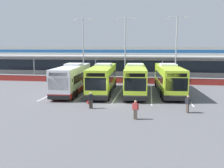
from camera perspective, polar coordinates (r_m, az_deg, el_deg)
name	(u,v)px	position (r m, az deg, el deg)	size (l,w,h in m)	color
ground_plane	(112,103)	(25.99, 0.08, -4.51)	(200.00, 200.00, 0.00)	#56565B
terminal_building	(131,61)	(52.13, 4.62, 5.49)	(70.00, 13.00, 6.00)	#B7B7B2
red_barrier_wall	(126,80)	(40.06, 3.24, 0.99)	(60.00, 0.40, 1.10)	maroon
coach_bus_leftmost	(73,79)	(32.29, -9.35, 1.21)	(3.51, 12.28, 3.78)	silver
coach_bus_left_centre	(103,79)	(31.55, -2.19, 1.14)	(3.51, 12.28, 3.78)	#B7DB2D
coach_bus_centre	(135,79)	(31.42, 5.50, 1.08)	(3.51, 12.28, 3.78)	#B7DB2D
coach_bus_right_centre	(169,79)	(32.15, 13.30, 1.05)	(3.51, 12.28, 3.78)	#B7DB2D
bay_stripe_far_west	(59,91)	(33.87, -12.53, -1.59)	(0.14, 13.00, 0.01)	silver
bay_stripe_west	(88,92)	(32.58, -5.62, -1.83)	(0.14, 13.00, 0.01)	silver
bay_stripe_mid_west	(119,93)	(31.80, 1.73, -2.05)	(0.14, 13.00, 0.01)	silver
bay_stripe_centre	(151,94)	(31.57, 9.32, -2.24)	(0.14, 13.00, 0.01)	silver
bay_stripe_mid_east	(185,94)	(31.89, 16.89, -2.40)	(0.14, 13.00, 0.01)	silver
pedestrian_with_handbag	(90,100)	(23.59, -5.14, -3.79)	(0.62, 0.50, 1.62)	#4C4238
pedestrian_in_dark_coat	(188,103)	(23.04, 17.55, -4.43)	(0.44, 0.45, 1.62)	#4C4238
pedestrian_child	(135,109)	(20.12, 5.59, -5.96)	(0.54, 0.34, 1.62)	#4C4238
lamp_post_west	(83,45)	(43.52, -6.84, 9.13)	(3.24, 0.28, 11.00)	#9E9EA3
lamp_post_centre	(125,45)	(42.14, 3.16, 9.19)	(3.24, 0.28, 11.00)	#9E9EA3
lamp_post_east	(176,45)	(41.59, 15.02, 8.92)	(3.24, 0.28, 11.00)	#9E9EA3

